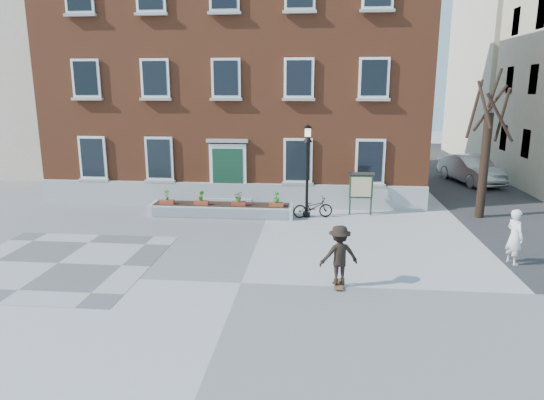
# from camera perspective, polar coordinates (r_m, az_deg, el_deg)

# --- Properties ---
(ground) EXTENTS (100.00, 100.00, 0.00)m
(ground) POSITION_cam_1_polar(r_m,az_deg,el_deg) (13.97, -3.66, -9.72)
(ground) COLOR #9E9EA1
(ground) RESTS_ON ground
(checker_patch) EXTENTS (6.00, 6.00, 0.01)m
(checker_patch) POSITION_cam_1_polar(r_m,az_deg,el_deg) (16.82, -23.87, -6.82)
(checker_patch) COLOR #545456
(checker_patch) RESTS_ON ground
(distant_building) EXTENTS (10.00, 12.00, 13.00)m
(distant_building) POSITION_cam_1_polar(r_m,az_deg,el_deg) (38.40, -26.89, 13.41)
(distant_building) COLOR beige
(distant_building) RESTS_ON ground
(bicycle) EXTENTS (1.79, 0.98, 0.89)m
(bicycle) POSITION_cam_1_polar(r_m,az_deg,el_deg) (20.60, 4.83, -0.86)
(bicycle) COLOR black
(bicycle) RESTS_ON ground
(parked_car) EXTENTS (2.81, 5.12, 1.60)m
(parked_car) POSITION_cam_1_polar(r_m,az_deg,el_deg) (30.12, 22.34, 3.36)
(parked_car) COLOR #AAACAE
(parked_car) RESTS_ON ground
(bystander) EXTENTS (0.61, 0.75, 1.77)m
(bystander) POSITION_cam_1_polar(r_m,az_deg,el_deg) (16.88, 26.64, -3.89)
(bystander) COLOR white
(bystander) RESTS_ON ground
(brick_building) EXTENTS (18.40, 10.85, 12.60)m
(brick_building) POSITION_cam_1_polar(r_m,az_deg,el_deg) (27.00, -3.38, 15.02)
(brick_building) COLOR brown
(brick_building) RESTS_ON ground
(planter_assembly) EXTENTS (6.20, 1.12, 1.15)m
(planter_assembly) POSITION_cam_1_polar(r_m,az_deg,el_deg) (20.93, -5.96, -1.06)
(planter_assembly) COLOR beige
(planter_assembly) RESTS_ON ground
(bare_tree) EXTENTS (1.83, 1.83, 6.16)m
(bare_tree) POSITION_cam_1_polar(r_m,az_deg,el_deg) (21.99, 23.84, 5.17)
(bare_tree) COLOR black
(bare_tree) RESTS_ON ground
(lamp_post) EXTENTS (0.40, 0.40, 3.93)m
(lamp_post) POSITION_cam_1_polar(r_m,az_deg,el_deg) (20.30, 4.19, 4.96)
(lamp_post) COLOR black
(lamp_post) RESTS_ON ground
(notice_board) EXTENTS (1.10, 0.16, 1.87)m
(notice_board) POSITION_cam_1_polar(r_m,az_deg,el_deg) (21.11, 10.44, 1.58)
(notice_board) COLOR #193325
(notice_board) RESTS_ON ground
(skateboarder) EXTENTS (1.22, 0.91, 1.76)m
(skateboarder) POSITION_cam_1_polar(r_m,az_deg,el_deg) (13.53, 7.90, -6.45)
(skateboarder) COLOR brown
(skateboarder) RESTS_ON ground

